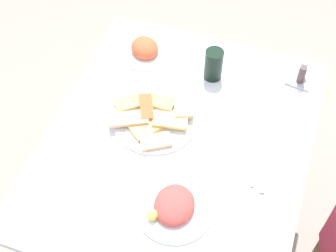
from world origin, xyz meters
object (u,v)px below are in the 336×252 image
at_px(soda_can, 214,64).
at_px(paper_napkin, 255,165).
at_px(pide_platter, 154,118).
at_px(fork, 249,163).
at_px(condiment_caddy, 301,75).
at_px(salad_plate_greens, 174,206).
at_px(spoon, 260,166).
at_px(dining_table, 176,155).
at_px(salad_plate_rice, 145,49).

distance_m(soda_can, paper_napkin, 0.41).
bearing_deg(pide_platter, fork, 79.12).
bearing_deg(soda_can, condiment_caddy, 105.33).
xyz_separation_m(soda_can, condiment_caddy, (-0.08, 0.31, -0.04)).
bearing_deg(soda_can, salad_plate_greens, 4.03).
distance_m(fork, condiment_caddy, 0.43).
bearing_deg(spoon, salad_plate_greens, -57.96).
bearing_deg(dining_table, condiment_caddy, 139.53).
bearing_deg(salad_plate_greens, paper_napkin, 139.98).
bearing_deg(spoon, pide_platter, -115.30).
height_order(salad_plate_greens, soda_can, soda_can).
distance_m(salad_plate_rice, soda_can, 0.28).
distance_m(pide_platter, spoon, 0.39).
bearing_deg(fork, salad_plate_greens, -57.10).
xyz_separation_m(salad_plate_rice, soda_can, (0.03, 0.28, 0.04)).
bearing_deg(spoon, paper_napkin, -105.43).
bearing_deg(paper_napkin, pide_platter, -100.35).
relative_size(dining_table, fork, 5.92).
bearing_deg(spoon, dining_table, -108.74).
bearing_deg(pide_platter, dining_table, 62.81).
bearing_deg(fork, condiment_caddy, 147.77).
height_order(pide_platter, paper_napkin, pide_platter).
bearing_deg(paper_napkin, dining_table, -93.54).
distance_m(salad_plate_greens, condiment_caddy, 0.70).
bearing_deg(paper_napkin, spoon, 90.00).
height_order(soda_can, fork, soda_can).
bearing_deg(pide_platter, salad_plate_greens, 29.76).
xyz_separation_m(paper_napkin, spoon, (0.00, 0.02, 0.00)).
bearing_deg(salad_plate_rice, dining_table, 35.14).
xyz_separation_m(dining_table, condiment_caddy, (-0.40, 0.34, 0.12)).
relative_size(pide_platter, salad_plate_rice, 1.58).
height_order(salad_plate_greens, condiment_caddy, condiment_caddy).
xyz_separation_m(pide_platter, spoon, (0.07, 0.38, -0.01)).
distance_m(pide_platter, salad_plate_greens, 0.34).
bearing_deg(salad_plate_rice, condiment_caddy, 95.25).
bearing_deg(fork, soda_can, -166.73).
height_order(soda_can, paper_napkin, soda_can).
bearing_deg(dining_table, paper_napkin, 86.46).
height_order(salad_plate_greens, spoon, salad_plate_greens).
relative_size(soda_can, spoon, 0.62).
height_order(dining_table, soda_can, soda_can).
xyz_separation_m(spoon, condiment_caddy, (-0.42, 0.06, 0.02)).
bearing_deg(dining_table, salad_plate_greens, 16.38).
relative_size(salad_plate_greens, condiment_caddy, 2.30).
height_order(soda_can, condiment_caddy, soda_can).
bearing_deg(fork, pide_platter, -120.68).
xyz_separation_m(salad_plate_greens, condiment_caddy, (-0.65, 0.27, 0.01)).
bearing_deg(soda_can, pide_platter, -26.25).
distance_m(dining_table, pide_platter, 0.15).
distance_m(salad_plate_rice, fork, 0.61).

